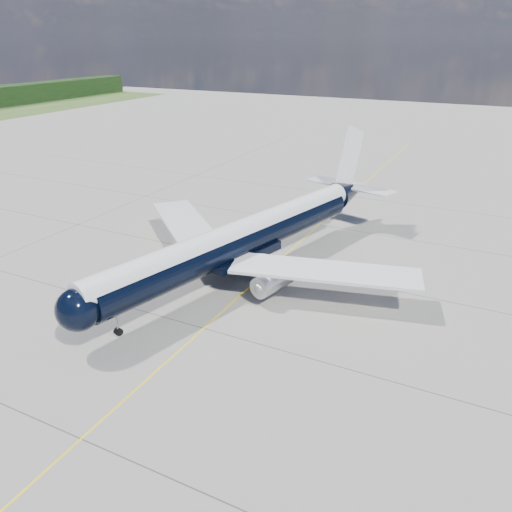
# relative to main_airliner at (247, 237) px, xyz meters

# --- Properties ---
(ground) EXTENTS (320.00, 320.00, 0.00)m
(ground) POSITION_rel_main_airliner_xyz_m (1.95, 7.75, -4.18)
(ground) COLOR gray
(ground) RESTS_ON ground
(taxiway_centerline) EXTENTS (0.16, 160.00, 0.01)m
(taxiway_centerline) POSITION_rel_main_airliner_xyz_m (1.95, 2.75, -4.18)
(taxiway_centerline) COLOR yellow
(taxiway_centerline) RESTS_ON ground
(main_airliner) EXTENTS (37.17, 46.00, 13.48)m
(main_airliner) POSITION_rel_main_airliner_xyz_m (0.00, 0.00, 0.00)
(main_airliner) COLOR black
(main_airliner) RESTS_ON ground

